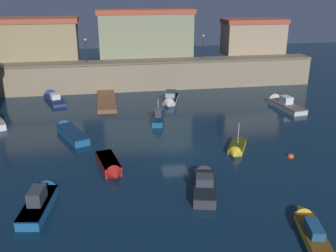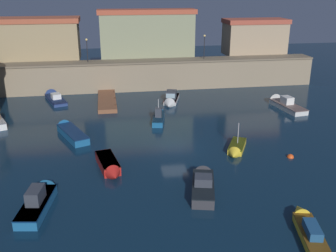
{
  "view_description": "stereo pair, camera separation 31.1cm",
  "coord_description": "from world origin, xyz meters",
  "px_view_note": "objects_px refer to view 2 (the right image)",
  "views": [
    {
      "loc": [
        -6.6,
        -34.29,
        15.05
      ],
      "look_at": [
        0.0,
        4.0,
        0.83
      ],
      "focal_mm": 41.47,
      "sensor_mm": 36.0,
      "label": 1
    },
    {
      "loc": [
        -6.29,
        -34.35,
        15.05
      ],
      "look_at": [
        0.0,
        4.0,
        0.83
      ],
      "focal_mm": 41.47,
      "sensor_mm": 36.0,
      "label": 2
    }
  ],
  "objects_px": {
    "quay_lamp_1": "(204,43)",
    "moored_boat_6": "(203,182)",
    "moored_boat_0": "(54,97)",
    "moored_boat_7": "(109,166)",
    "quay_lamp_0": "(87,46)",
    "moored_boat_10": "(309,231)",
    "moored_boat_9": "(40,198)",
    "moored_boat_3": "(236,149)",
    "moored_boat_4": "(159,116)",
    "moored_boat_8": "(70,131)",
    "moored_boat_5": "(283,103)",
    "mooring_buoy_0": "(290,157)",
    "moored_boat_2": "(171,100)"
  },
  "relations": [
    {
      "from": "moored_boat_4",
      "to": "moored_boat_3",
      "type": "bearing_deg",
      "value": -138.58
    },
    {
      "from": "moored_boat_2",
      "to": "moored_boat_4",
      "type": "distance_m",
      "value": 7.02
    },
    {
      "from": "moored_boat_4",
      "to": "moored_boat_8",
      "type": "relative_size",
      "value": 0.8
    },
    {
      "from": "moored_boat_9",
      "to": "moored_boat_3",
      "type": "bearing_deg",
      "value": -59.59
    },
    {
      "from": "moored_boat_9",
      "to": "moored_boat_10",
      "type": "xyz_separation_m",
      "value": [
        17.38,
        -6.69,
        -0.16
      ]
    },
    {
      "from": "quay_lamp_1",
      "to": "moored_boat_2",
      "type": "bearing_deg",
      "value": -128.71
    },
    {
      "from": "moored_boat_2",
      "to": "mooring_buoy_0",
      "type": "relative_size",
      "value": 9.55
    },
    {
      "from": "moored_boat_3",
      "to": "moored_boat_6",
      "type": "xyz_separation_m",
      "value": [
        -4.83,
        -6.27,
        0.2
      ]
    },
    {
      "from": "quay_lamp_1",
      "to": "moored_boat_10",
      "type": "xyz_separation_m",
      "value": [
        -2.8,
        -38.5,
        -6.38
      ]
    },
    {
      "from": "moored_boat_6",
      "to": "mooring_buoy_0",
      "type": "distance_m",
      "value": 10.32
    },
    {
      "from": "quay_lamp_1",
      "to": "moored_boat_6",
      "type": "bearing_deg",
      "value": -104.19
    },
    {
      "from": "moored_boat_5",
      "to": "moored_boat_8",
      "type": "distance_m",
      "value": 27.4
    },
    {
      "from": "moored_boat_3",
      "to": "mooring_buoy_0",
      "type": "height_order",
      "value": "moored_boat_3"
    },
    {
      "from": "moored_boat_10",
      "to": "moored_boat_6",
      "type": "bearing_deg",
      "value": 48.89
    },
    {
      "from": "moored_boat_9",
      "to": "moored_boat_7",
      "type": "bearing_deg",
      "value": -38.7
    },
    {
      "from": "moored_boat_6",
      "to": "moored_boat_3",
      "type": "bearing_deg",
      "value": -23.52
    },
    {
      "from": "moored_boat_6",
      "to": "moored_boat_5",
      "type": "bearing_deg",
      "value": -24.87
    },
    {
      "from": "quay_lamp_1",
      "to": "moored_boat_10",
      "type": "height_order",
      "value": "quay_lamp_1"
    },
    {
      "from": "moored_boat_5",
      "to": "moored_boat_8",
      "type": "height_order",
      "value": "moored_boat_5"
    },
    {
      "from": "quay_lamp_1",
      "to": "moored_boat_5",
      "type": "height_order",
      "value": "quay_lamp_1"
    },
    {
      "from": "moored_boat_4",
      "to": "moored_boat_10",
      "type": "distance_m",
      "value": 24.61
    },
    {
      "from": "moored_boat_3",
      "to": "moored_boat_5",
      "type": "bearing_deg",
      "value": 167.62
    },
    {
      "from": "moored_boat_4",
      "to": "moored_boat_7",
      "type": "bearing_deg",
      "value": 165.92
    },
    {
      "from": "moored_boat_0",
      "to": "moored_boat_7",
      "type": "height_order",
      "value": "moored_boat_0"
    },
    {
      "from": "quay_lamp_0",
      "to": "mooring_buoy_0",
      "type": "relative_size",
      "value": 5.39
    },
    {
      "from": "moored_boat_5",
      "to": "moored_boat_6",
      "type": "relative_size",
      "value": 1.19
    },
    {
      "from": "moored_boat_3",
      "to": "quay_lamp_0",
      "type": "bearing_deg",
      "value": -123.13
    },
    {
      "from": "quay_lamp_0",
      "to": "mooring_buoy_0",
      "type": "distance_m",
      "value": 33.75
    },
    {
      "from": "quay_lamp_0",
      "to": "quay_lamp_1",
      "type": "xyz_separation_m",
      "value": [
        17.44,
        0.0,
        0.11
      ]
    },
    {
      "from": "moored_boat_4",
      "to": "moored_boat_5",
      "type": "bearing_deg",
      "value": -69.49
    },
    {
      "from": "moored_boat_9",
      "to": "mooring_buoy_0",
      "type": "xyz_separation_m",
      "value": [
        21.63,
        4.63,
        -0.52
      ]
    },
    {
      "from": "moored_boat_8",
      "to": "moored_boat_5",
      "type": "bearing_deg",
      "value": -100.62
    },
    {
      "from": "moored_boat_0",
      "to": "moored_boat_7",
      "type": "distance_m",
      "value": 24.62
    },
    {
      "from": "moored_boat_7",
      "to": "moored_boat_10",
      "type": "xyz_separation_m",
      "value": [
        12.32,
        -11.28,
        -0.08
      ]
    },
    {
      "from": "moored_boat_8",
      "to": "mooring_buoy_0",
      "type": "xyz_separation_m",
      "value": [
        20.56,
        -9.21,
        -0.42
      ]
    },
    {
      "from": "quay_lamp_0",
      "to": "moored_boat_3",
      "type": "distance_m",
      "value": 29.62
    },
    {
      "from": "moored_boat_6",
      "to": "moored_boat_9",
      "type": "height_order",
      "value": "moored_boat_9"
    },
    {
      "from": "moored_boat_3",
      "to": "moored_boat_6",
      "type": "bearing_deg",
      "value": -10.41
    },
    {
      "from": "quay_lamp_0",
      "to": "moored_boat_4",
      "type": "height_order",
      "value": "quay_lamp_0"
    },
    {
      "from": "moored_boat_2",
      "to": "moored_boat_6",
      "type": "distance_m",
      "value": 23.31
    },
    {
      "from": "moored_boat_0",
      "to": "moored_boat_3",
      "type": "xyz_separation_m",
      "value": [
        19.2,
        -21.47,
        -0.01
      ]
    },
    {
      "from": "moored_boat_4",
      "to": "moored_boat_6",
      "type": "distance_m",
      "value": 16.76
    },
    {
      "from": "moored_boat_2",
      "to": "moored_boat_5",
      "type": "height_order",
      "value": "moored_boat_5"
    },
    {
      "from": "quay_lamp_1",
      "to": "quay_lamp_0",
      "type": "bearing_deg",
      "value": 180.0
    },
    {
      "from": "moored_boat_2",
      "to": "moored_boat_9",
      "type": "xyz_separation_m",
      "value": [
        -13.65,
        -23.66,
        0.05
      ]
    },
    {
      "from": "moored_boat_0",
      "to": "moored_boat_5",
      "type": "distance_m",
      "value": 31.13
    },
    {
      "from": "moored_boat_2",
      "to": "moored_boat_5",
      "type": "relative_size",
      "value": 0.8
    },
    {
      "from": "moored_boat_4",
      "to": "moored_boat_7",
      "type": "relative_size",
      "value": 1.08
    },
    {
      "from": "moored_boat_6",
      "to": "moored_boat_7",
      "type": "bearing_deg",
      "value": 73.77
    },
    {
      "from": "quay_lamp_1",
      "to": "moored_boat_3",
      "type": "distance_m",
      "value": 26.13
    }
  ]
}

